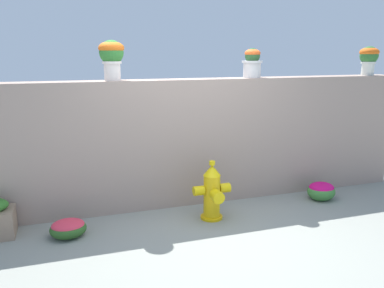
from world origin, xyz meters
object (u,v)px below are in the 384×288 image
object	(u,v)px
potted_plant_3	(369,57)
fire_hydrant	(212,193)
potted_plant_1	(112,55)
flower_bush_right	(68,228)
flower_bush_left	(321,190)
potted_plant_2	(252,62)

from	to	relation	value
potted_plant_3	fire_hydrant	xyz separation A→B (m)	(-2.78, -0.66, -1.64)
potted_plant_1	potted_plant_3	xyz separation A→B (m)	(3.85, -0.06, -0.04)
potted_plant_1	flower_bush_right	bearing A→B (deg)	-134.12
potted_plant_3	flower_bush_left	world-z (taller)	potted_plant_3
potted_plant_2	fire_hydrant	size ratio (longest dim) A/B	0.53
potted_plant_1	flower_bush_left	distance (m)	3.42
potted_plant_3	fire_hydrant	distance (m)	3.29
potted_plant_2	flower_bush_left	distance (m)	2.07
potted_plant_3	flower_bush_left	size ratio (longest dim) A/B	1.09
fire_hydrant	flower_bush_left	xyz separation A→B (m)	(1.72, 0.14, -0.20)
potted_plant_2	flower_bush_left	bearing A→B (deg)	-31.57
flower_bush_left	flower_bush_right	world-z (taller)	flower_bush_left
potted_plant_1	fire_hydrant	distance (m)	2.12
flower_bush_left	flower_bush_right	xyz separation A→B (m)	(-3.45, -0.10, -0.03)
potted_plant_1	potted_plant_2	size ratio (longest dim) A/B	1.23
potted_plant_1	fire_hydrant	bearing A→B (deg)	-33.55
potted_plant_2	potted_plant_3	world-z (taller)	potted_plant_3
potted_plant_2	flower_bush_left	xyz separation A→B (m)	(0.88, -0.54, -1.79)
potted_plant_3	potted_plant_1	bearing A→B (deg)	179.15
potted_plant_1	potted_plant_3	bearing A→B (deg)	-0.85
potted_plant_3	flower_bush_right	bearing A→B (deg)	-172.20
potted_plant_1	flower_bush_left	world-z (taller)	potted_plant_1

